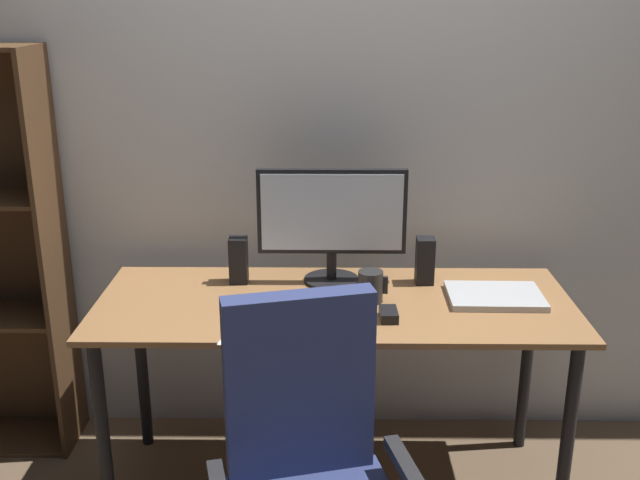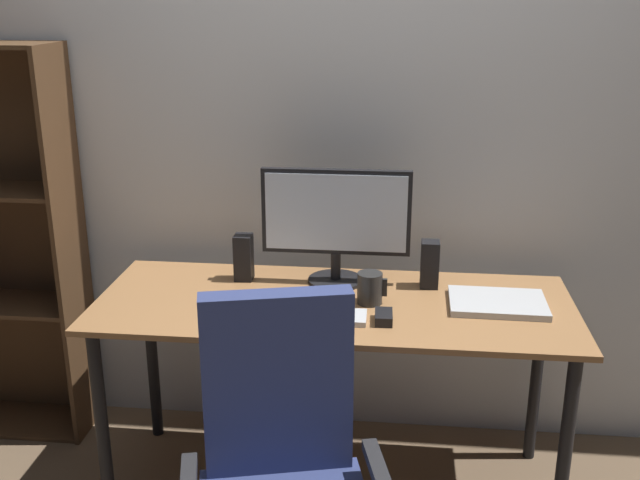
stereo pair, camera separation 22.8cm
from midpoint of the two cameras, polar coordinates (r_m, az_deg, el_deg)
name	(u,v)px [view 1 (the left image)]	position (r m, az deg, el deg)	size (l,w,h in m)	color
back_wall	(335,114)	(2.86, -1.19, 9.60)	(6.40, 0.10, 2.60)	silver
desk	(334,324)	(2.58, -1.43, -6.53)	(1.63, 0.64, 0.74)	olive
monitor	(332,218)	(2.63, -1.57, 1.63)	(0.53, 0.20, 0.42)	black
keyboard	(327,316)	(2.41, -2.22, -5.91)	(0.29, 0.11, 0.02)	#B7BABC
mouse	(389,314)	(2.40, 2.57, -5.77)	(0.06, 0.10, 0.03)	black
coffee_mug	(371,286)	(2.52, 1.32, -3.61)	(0.10, 0.08, 0.11)	black
laptop	(495,296)	(2.60, 10.81, -4.29)	(0.32, 0.23, 0.02)	#B7BABC
speaker_left	(239,260)	(2.70, -8.67, -1.56)	(0.06, 0.07, 0.17)	black
speaker_right	(425,261)	(2.68, 5.64, -1.62)	(0.06, 0.07, 0.17)	black
paper_sheet	(264,327)	(2.37, -7.08, -6.70)	(0.21, 0.30, 0.00)	white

